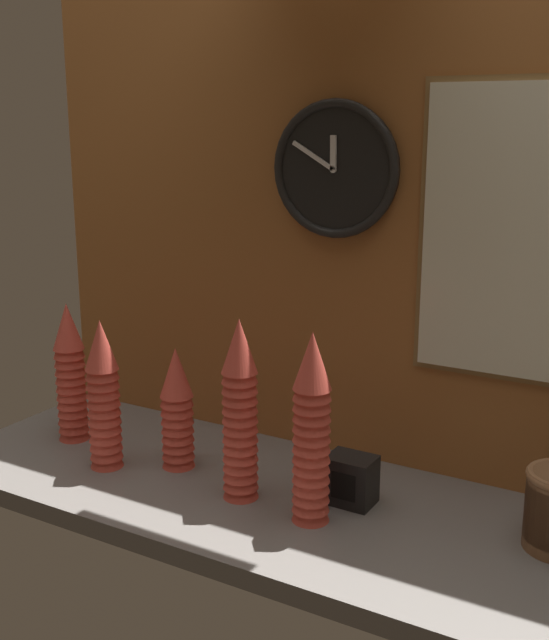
# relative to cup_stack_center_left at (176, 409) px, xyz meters

# --- Properties ---
(ground_plane) EXTENTS (1.60, 0.56, 0.04)m
(ground_plane) POSITION_rel_cup_stack_center_left_xyz_m (0.29, 0.00, -0.16)
(ground_plane) COLOR slate
(wall_tiled_back) EXTENTS (1.60, 0.03, 1.05)m
(wall_tiled_back) POSITION_rel_cup_stack_center_left_xyz_m (0.29, 0.27, 0.39)
(wall_tiled_back) COLOR #A3602D
(wall_tiled_back) RESTS_ON ground_plane
(cup_stack_center_left) EXTENTS (0.07, 0.07, 0.27)m
(cup_stack_center_left) POSITION_rel_cup_stack_center_left_xyz_m (0.00, 0.00, 0.00)
(cup_stack_center_left) COLOR #DB4C3D
(cup_stack_center_left) RESTS_ON ground_plane
(cup_stack_far_left) EXTENTS (0.07, 0.07, 0.33)m
(cup_stack_far_left) POSITION_rel_cup_stack_center_left_xyz_m (-0.31, 0.00, 0.03)
(cup_stack_far_left) COLOR #DB4C3D
(cup_stack_far_left) RESTS_ON ground_plane
(cup_stack_center) EXTENTS (0.07, 0.07, 0.37)m
(cup_stack_center) POSITION_rel_cup_stack_center_left_xyz_m (0.20, -0.05, 0.05)
(cup_stack_center) COLOR #DB4C3D
(cup_stack_center) RESTS_ON ground_plane
(cup_stack_center_right) EXTENTS (0.07, 0.07, 0.37)m
(cup_stack_center_right) POSITION_rel_cup_stack_center_left_xyz_m (0.36, -0.06, 0.05)
(cup_stack_center_right) COLOR #DB4C3D
(cup_stack_center_right) RESTS_ON ground_plane
(cup_stack_left) EXTENTS (0.07, 0.07, 0.33)m
(cup_stack_left) POSITION_rel_cup_stack_center_left_xyz_m (-0.14, -0.07, 0.03)
(cup_stack_left) COLOR #DB4C3D
(cup_stack_left) RESTS_ON ground_plane
(wall_clock) EXTENTS (0.29, 0.03, 0.29)m
(wall_clock) POSITION_rel_cup_stack_center_left_xyz_m (0.26, 0.24, 0.51)
(wall_clock) COLOR black
(menu_board) EXTENTS (0.47, 0.01, 0.59)m
(menu_board) POSITION_rel_cup_stack_center_left_xyz_m (0.68, 0.25, 0.39)
(menu_board) COLOR olive
(napkin_dispenser) EXTENTS (0.09, 0.08, 0.10)m
(napkin_dispenser) POSITION_rel_cup_stack_center_left_xyz_m (0.40, 0.04, -0.09)
(napkin_dispenser) COLOR black
(napkin_dispenser) RESTS_ON ground_plane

